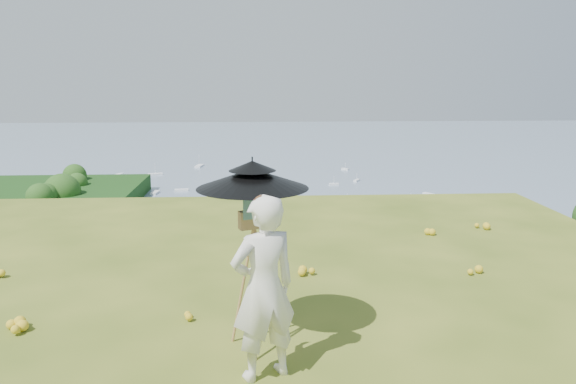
{
  "coord_description": "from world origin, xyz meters",
  "views": [
    {
      "loc": [
        0.54,
        -6.41,
        2.86
      ],
      "look_at": [
        0.98,
        1.59,
        1.21
      ],
      "focal_mm": 35.0,
      "sensor_mm": 36.0,
      "label": 1
    }
  ],
  "objects": [
    {
      "name": "bay_water",
      "position": [
        0.0,
        240.0,
        -34.0
      ],
      "size": [
        700.0,
        700.0,
        0.0
      ],
      "primitive_type": "plane",
      "color": "#6F839F",
      "rests_on": "ground"
    },
    {
      "name": "wildflowers",
      "position": [
        0.0,
        0.25,
        0.06
      ],
      "size": [
        10.0,
        10.5,
        0.12
      ],
      "primitive_type": null,
      "color": "gold",
      "rests_on": "ground"
    },
    {
      "name": "slope_trees",
      "position": [
        0.0,
        35.0,
        -15.0
      ],
      "size": [
        110.0,
        50.0,
        6.0
      ],
      "primitive_type": null,
      "color": "#1B4514",
      "rests_on": "forest_slope"
    },
    {
      "name": "painter",
      "position": [
        0.59,
        -1.41,
        0.91
      ],
      "size": [
        0.78,
        0.67,
        1.81
      ],
      "primitive_type": "imported",
      "rotation": [
        0.0,
        0.0,
        3.58
      ],
      "color": "white",
      "rests_on": "ground"
    },
    {
      "name": "sun_umbrella",
      "position": [
        0.49,
        -0.78,
        1.71
      ],
      "size": [
        1.52,
        1.52,
        0.71
      ],
      "primitive_type": null,
      "rotation": [
        0.0,
        0.0,
        0.41
      ],
      "color": "black",
      "rests_on": "field_easel"
    },
    {
      "name": "shoreline_tier",
      "position": [
        0.0,
        75.0,
        -36.0
      ],
      "size": [
        170.0,
        28.0,
        8.0
      ],
      "primitive_type": "cube",
      "color": "gray",
      "rests_on": "bay_water"
    },
    {
      "name": "harbor_town",
      "position": [
        0.0,
        75.0,
        -29.5
      ],
      "size": [
        110.0,
        22.0,
        5.0
      ],
      "primitive_type": null,
      "color": "silver",
      "rests_on": "shoreline_tier"
    },
    {
      "name": "moored_boats",
      "position": [
        -12.5,
        161.0,
        -33.65
      ],
      "size": [
        140.0,
        140.0,
        0.7
      ],
      "primitive_type": null,
      "color": "white",
      "rests_on": "bay_water"
    },
    {
      "name": "painter_cap",
      "position": [
        0.59,
        -1.41,
        1.76
      ],
      "size": [
        0.25,
        0.27,
        0.1
      ],
      "primitive_type": null,
      "rotation": [
        0.0,
        0.0,
        0.34
      ],
      "color": "#C56C70",
      "rests_on": "painter"
    },
    {
      "name": "ground",
      "position": [
        0.0,
        0.0,
        0.0
      ],
      "size": [
        14.0,
        14.0,
        0.0
      ],
      "primitive_type": "plane",
      "color": "#495F1B",
      "rests_on": "ground"
    },
    {
      "name": "field_easel",
      "position": [
        0.5,
        -0.8,
        0.83
      ],
      "size": [
        0.81,
        0.81,
        1.65
      ],
      "primitive_type": null,
      "rotation": [
        0.0,
        0.0,
        0.36
      ],
      "color": "#A68645",
      "rests_on": "ground"
    }
  ]
}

